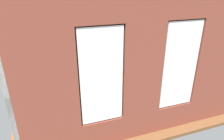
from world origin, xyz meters
TOP-DOWN VIEW (x-y plane):
  - ground_plane at (0.00, 0.00)m, footprint 6.26×5.46m
  - brick_wall_with_windows at (0.00, 2.35)m, footprint 5.66×0.30m
  - white_wall_right at (2.78, 0.20)m, footprint 0.10×4.46m
  - couch_by_window at (-0.11, 1.70)m, footprint 1.93×0.87m
  - couch_left at (-2.13, 0.78)m, footprint 0.91×2.04m
  - coffee_table at (0.17, -0.33)m, footprint 1.52×0.70m
  - cup_ceramic at (-0.24, -0.45)m, footprint 0.08×0.08m
  - candle_jar at (0.06, -0.22)m, footprint 0.08×0.08m
  - table_plant_small at (0.36, -0.42)m, footprint 0.13×0.13m
  - remote_silver at (0.63, -0.22)m, footprint 0.17×0.05m
  - media_console at (2.48, 0.39)m, footprint 0.90×0.42m
  - tv_flatscreen at (2.48, 0.39)m, footprint 1.09×0.20m
  - potted_plant_mid_room_small at (-0.67, -1.00)m, footprint 0.42×0.42m
  - potted_plant_foreground_right at (2.18, -1.68)m, footprint 0.40×0.40m
  - potted_plant_near_tv at (1.93, 1.29)m, footprint 0.43×0.43m
  - potted_plant_by_left_couch at (-1.73, -0.68)m, footprint 0.40×0.40m
  - potted_plant_corner_near_left at (-2.28, -1.73)m, footprint 0.70×0.71m
  - potted_plant_beside_window_right at (1.35, 1.81)m, footprint 0.76×0.75m

SIDE VIEW (x-z plane):
  - ground_plane at x=0.00m, z-range -0.10..0.00m
  - media_console at x=2.48m, z-range 0.00..0.59m
  - couch_left at x=-2.13m, z-range -0.07..0.73m
  - couch_by_window at x=-0.11m, z-range -0.07..0.73m
  - coffee_table at x=0.17m, z-range 0.16..0.58m
  - potted_plant_foreground_right at x=2.18m, z-range 0.08..0.78m
  - remote_silver at x=0.63m, z-range 0.42..0.44m
  - potted_plant_mid_room_small at x=-0.67m, z-range 0.12..0.75m
  - potted_plant_by_left_couch at x=-1.73m, z-range 0.12..0.78m
  - candle_jar at x=0.06m, z-range 0.42..0.52m
  - cup_ceramic at x=-0.24m, z-range 0.42..0.52m
  - potted_plant_near_tv at x=1.93m, z-range 0.12..0.89m
  - table_plant_small at x=0.36m, z-range 0.43..0.63m
  - potted_plant_corner_near_left at x=-2.28m, z-range 0.10..1.18m
  - potted_plant_beside_window_right at x=1.35m, z-range 0.14..1.35m
  - tv_flatscreen at x=2.48m, z-range 0.59..1.37m
  - brick_wall_with_windows at x=0.00m, z-range -0.02..3.47m
  - white_wall_right at x=2.78m, z-range 0.00..3.50m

